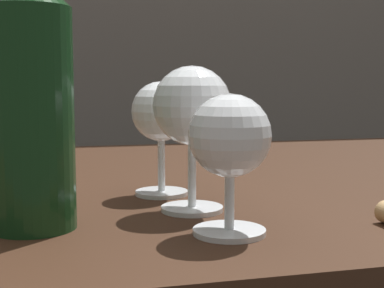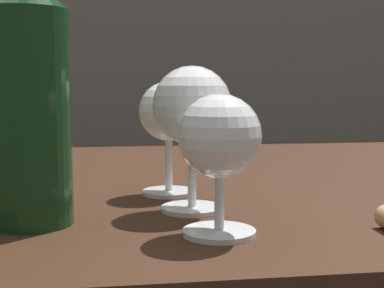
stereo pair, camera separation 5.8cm
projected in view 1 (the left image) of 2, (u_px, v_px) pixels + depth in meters
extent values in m
cube|color=#382114|center=(127.00, 189.00, 0.79)|extent=(1.55, 0.86, 0.03)
cylinder|color=white|center=(229.00, 231.00, 0.50)|extent=(0.07, 0.07, 0.00)
cylinder|color=white|center=(229.00, 196.00, 0.50)|extent=(0.01, 0.01, 0.06)
sphere|color=white|center=(230.00, 136.00, 0.49)|extent=(0.07, 0.07, 0.07)
ellipsoid|color=pink|center=(230.00, 142.00, 0.49)|extent=(0.07, 0.07, 0.02)
cylinder|color=white|center=(192.00, 209.00, 0.59)|extent=(0.07, 0.07, 0.00)
cylinder|color=white|center=(192.00, 169.00, 0.59)|extent=(0.01, 0.01, 0.08)
sphere|color=white|center=(192.00, 105.00, 0.58)|extent=(0.08, 0.08, 0.08)
ellipsoid|color=#EACC66|center=(192.00, 107.00, 0.58)|extent=(0.07, 0.07, 0.03)
cylinder|color=white|center=(162.00, 193.00, 0.68)|extent=(0.06, 0.06, 0.00)
cylinder|color=white|center=(161.00, 161.00, 0.67)|extent=(0.01, 0.01, 0.07)
sphere|color=white|center=(161.00, 111.00, 0.66)|extent=(0.07, 0.07, 0.07)
ellipsoid|color=#380711|center=(161.00, 117.00, 0.67)|extent=(0.06, 0.06, 0.02)
cylinder|color=#143819|center=(31.00, 120.00, 0.51)|extent=(0.08, 0.08, 0.21)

